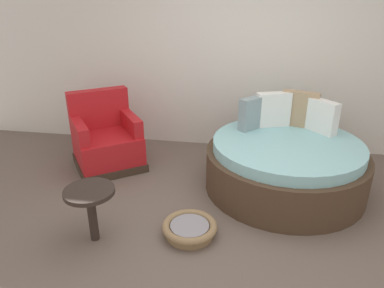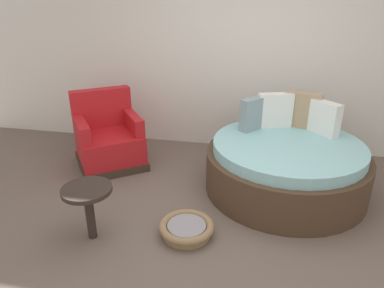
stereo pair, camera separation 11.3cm
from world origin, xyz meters
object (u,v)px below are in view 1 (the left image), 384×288
at_px(red_armchair, 106,141).
at_px(side_table, 90,199).
at_px(pet_basket, 190,228).
at_px(round_daybed, 285,163).

height_order(red_armchair, side_table, red_armchair).
bearing_deg(side_table, pet_basket, 12.89).
height_order(red_armchair, pet_basket, red_armchair).
relative_size(red_armchair, pet_basket, 2.18).
distance_m(pet_basket, side_table, 0.94).
relative_size(pet_basket, side_table, 0.98).
bearing_deg(pet_basket, side_table, -167.11).
bearing_deg(pet_basket, round_daybed, 48.83).
distance_m(round_daybed, red_armchair, 2.23).
height_order(round_daybed, red_armchair, round_daybed).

